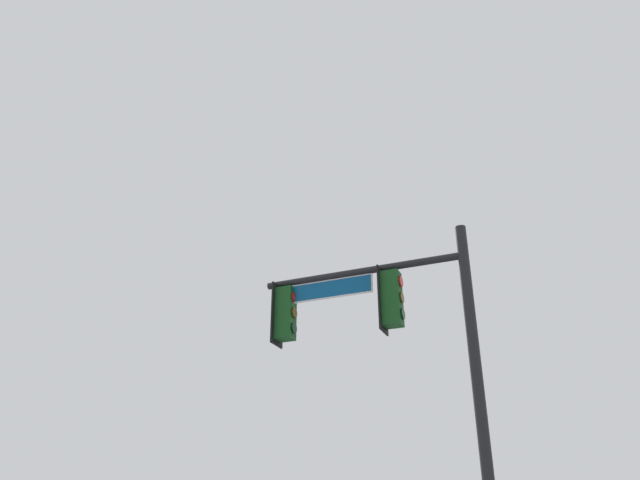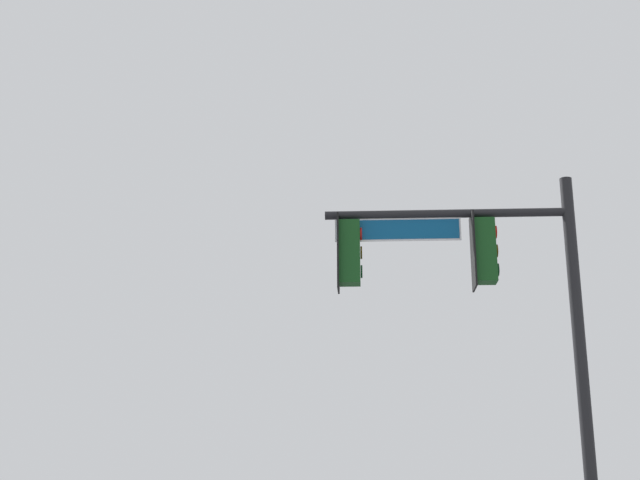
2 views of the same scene
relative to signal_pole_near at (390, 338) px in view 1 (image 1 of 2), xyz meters
name	(u,v)px [view 1 (image 1 of 2)]	position (x,y,z in m)	size (l,w,h in m)	color
signal_pole_near	(390,338)	(0.00, 0.00, 0.00)	(4.23, 0.55, 6.89)	black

